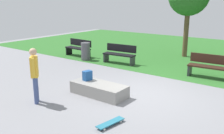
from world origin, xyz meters
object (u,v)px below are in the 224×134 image
(backpack_on_ledge, at_px, (87,76))
(skater_performing_trick, at_px, (35,72))
(concrete_ledge, at_px, (99,89))
(park_bench_by_oak, at_px, (210,66))
(park_bench_center_lawn, at_px, (120,54))
(trash_bin, at_px, (85,51))
(skateboard_by_ledge, at_px, (110,123))
(park_bench_near_lamppost, at_px, (79,48))

(backpack_on_ledge, bearing_deg, skater_performing_trick, 173.34)
(concrete_ledge, distance_m, park_bench_by_oak, 4.66)
(backpack_on_ledge, relative_size, park_bench_by_oak, 0.20)
(skater_performing_trick, bearing_deg, concrete_ledge, 54.74)
(park_bench_center_lawn, relative_size, trash_bin, 1.82)
(skateboard_by_ledge, xyz_separation_m, park_bench_near_lamppost, (-6.16, 5.29, 0.42))
(park_bench_by_oak, xyz_separation_m, trash_bin, (-5.99, -0.62, -0.03))
(skater_performing_trick, distance_m, skateboard_by_ledge, 2.78)
(skater_performing_trick, bearing_deg, park_bench_by_oak, 59.01)
(park_bench_center_lawn, height_order, trash_bin, park_bench_center_lawn)
(skater_performing_trick, relative_size, skateboard_by_ledge, 2.00)
(skater_performing_trick, distance_m, park_bench_by_oak, 6.58)
(skateboard_by_ledge, height_order, park_bench_near_lamppost, park_bench_near_lamppost)
(park_bench_center_lawn, xyz_separation_m, park_bench_near_lamppost, (-2.74, 0.00, 0.00))
(park_bench_center_lawn, bearing_deg, skater_performing_trick, -81.70)
(park_bench_near_lamppost, relative_size, trash_bin, 1.81)
(concrete_ledge, xyz_separation_m, skateboard_by_ledge, (1.51, -1.40, -0.13))
(skateboard_by_ledge, relative_size, park_bench_by_oak, 0.51)
(backpack_on_ledge, xyz_separation_m, park_bench_near_lamppost, (-4.11, 3.84, -0.07))
(concrete_ledge, bearing_deg, park_bench_by_oak, 60.76)
(skater_performing_trick, relative_size, park_bench_near_lamppost, 1.01)
(concrete_ledge, relative_size, park_bench_center_lawn, 1.14)
(backpack_on_ledge, distance_m, park_bench_by_oak, 4.89)
(concrete_ledge, bearing_deg, trash_bin, 137.31)
(backpack_on_ledge, bearing_deg, park_bench_by_oak, -22.02)
(skater_performing_trick, relative_size, park_bench_center_lawn, 1.01)
(skateboard_by_ledge, xyz_separation_m, park_bench_by_oak, (0.75, 5.45, 0.42))
(concrete_ledge, distance_m, backpack_on_ledge, 0.64)
(park_bench_by_oak, bearing_deg, concrete_ledge, -119.24)
(concrete_ledge, xyz_separation_m, park_bench_center_lawn, (-1.90, 3.89, 0.29))
(skateboard_by_ledge, relative_size, trash_bin, 0.92)
(skater_performing_trick, bearing_deg, backpack_on_ledge, 70.39)
(skater_performing_trick, height_order, park_bench_center_lawn, skater_performing_trick)
(concrete_ledge, xyz_separation_m, trash_bin, (-3.72, 3.43, 0.25))
(park_bench_by_oak, bearing_deg, backpack_on_ledge, -124.98)
(skateboard_by_ledge, xyz_separation_m, park_bench_center_lawn, (-3.42, 5.28, 0.42))
(park_bench_near_lamppost, bearing_deg, trash_bin, -26.46)
(skateboard_by_ledge, relative_size, park_bench_near_lamppost, 0.51)
(park_bench_near_lamppost, bearing_deg, skateboard_by_ledge, -40.64)
(park_bench_by_oak, bearing_deg, park_bench_near_lamppost, -178.63)
(skater_performing_trick, height_order, trash_bin, skater_performing_trick)
(park_bench_by_oak, relative_size, park_bench_near_lamppost, 1.00)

